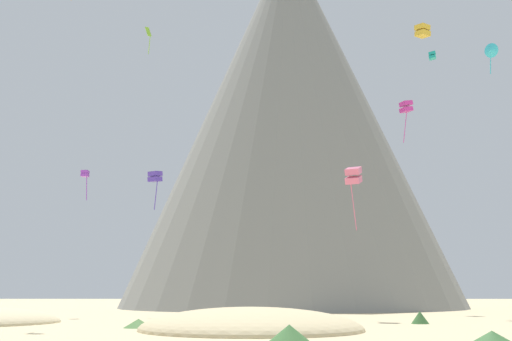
% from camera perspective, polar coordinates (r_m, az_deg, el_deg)
% --- Properties ---
extents(dune_foreground_right, '(18.15, 18.95, 2.94)m').
position_cam_1_polar(dune_foreground_right, '(41.48, -0.51, -14.34)').
color(dune_foreground_right, '#C6B284').
rests_on(dune_foreground_right, ground_plane).
extents(bush_near_right, '(1.94, 1.94, 0.97)m').
position_cam_1_polar(bush_near_right, '(51.13, 14.71, -12.82)').
color(bush_near_right, '#386633').
rests_on(bush_near_right, ground_plane).
extents(bush_far_right, '(2.53, 2.53, 0.83)m').
position_cam_1_polar(bush_far_right, '(32.03, 3.06, -14.57)').
color(bush_far_right, '#386633').
rests_on(bush_far_right, ground_plane).
extents(bush_ridge_crest, '(2.69, 2.69, 0.56)m').
position_cam_1_polar(bush_ridge_crest, '(33.57, 20.73, -13.96)').
color(bush_ridge_crest, '#386633').
rests_on(bush_ridge_crest, ground_plane).
extents(bush_scatter_east, '(2.74, 2.74, 0.61)m').
position_cam_1_polar(bush_scatter_east, '(44.70, -10.67, -13.53)').
color(bush_scatter_east, '#477238').
rests_on(bush_scatter_east, ground_plane).
extents(bush_mid_center, '(2.57, 2.57, 0.81)m').
position_cam_1_polar(bush_mid_center, '(37.08, 4.00, -14.09)').
color(bush_mid_center, '#568442').
rests_on(bush_mid_center, ground_plane).
extents(rock_massif, '(60.50, 60.50, 63.02)m').
position_cam_1_polar(rock_massif, '(103.49, 3.46, 3.78)').
color(rock_massif, gray).
rests_on(rock_massif, ground_plane).
extents(kite_magenta_mid, '(1.72, 1.68, 5.47)m').
position_cam_1_polar(kite_magenta_mid, '(82.40, 13.51, 5.65)').
color(kite_magenta_mid, '#D1339E').
extents(kite_teal_high, '(1.08, 1.04, 1.00)m').
position_cam_1_polar(kite_teal_high, '(82.50, 15.76, 10.04)').
color(kite_teal_high, teal).
extents(kite_cyan_mid, '(1.31, 1.36, 2.99)m').
position_cam_1_polar(kite_cyan_mid, '(63.32, 20.60, 10.18)').
color(kite_cyan_mid, '#33BCDB').
extents(kite_rainbow_low, '(1.77, 1.83, 6.00)m').
position_cam_1_polar(kite_rainbow_low, '(58.53, 8.88, -0.49)').
color(kite_rainbow_low, '#E5668C').
extents(kite_lime_high, '(0.87, 0.60, 3.72)m').
position_cam_1_polar(kite_lime_high, '(83.72, -9.77, 12.09)').
color(kite_lime_high, '#8CD133').
extents(kite_gold_high, '(1.69, 1.70, 1.34)m').
position_cam_1_polar(kite_gold_high, '(70.73, 14.93, 12.20)').
color(kite_gold_high, gold).
extents(kite_indigo_low, '(1.45, 1.47, 3.87)m').
position_cam_1_polar(kite_indigo_low, '(62.65, -9.18, -0.57)').
color(kite_indigo_low, '#5138B2').
extents(kite_violet_mid, '(0.77, 0.77, 3.19)m').
position_cam_1_polar(kite_violet_mid, '(68.56, -15.31, -0.34)').
color(kite_violet_mid, purple).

